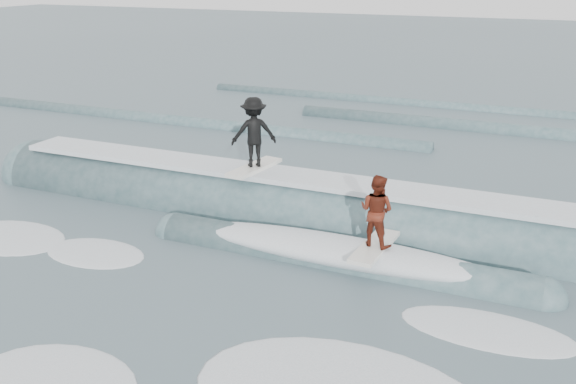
% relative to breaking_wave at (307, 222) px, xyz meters
% --- Properties ---
extents(ground, '(160.00, 160.00, 0.00)m').
position_rel_breaking_wave_xyz_m(ground, '(-0.23, -5.55, -0.04)').
color(ground, '#40545D').
rests_on(ground, ground).
extents(breaking_wave, '(21.10, 3.95, 2.34)m').
position_rel_breaking_wave_xyz_m(breaking_wave, '(0.00, 0.00, 0.00)').
color(breaking_wave, '#35545A').
rests_on(breaking_wave, ground).
extents(surfer_black, '(1.42, 2.06, 2.01)m').
position_rel_breaking_wave_xyz_m(surfer_black, '(-1.68, 0.28, 2.19)').
color(surfer_black, white).
rests_on(surfer_black, ground).
extents(surfer_red, '(0.92, 2.03, 1.75)m').
position_rel_breaking_wave_xyz_m(surfer_red, '(2.43, -1.92, 1.29)').
color(surfer_red, white).
rests_on(surfer_red, ground).
extents(whitewater, '(15.54, 6.61, 0.10)m').
position_rel_breaking_wave_xyz_m(whitewater, '(1.37, -6.01, -0.04)').
color(whitewater, white).
rests_on(whitewater, ground).
extents(far_swells, '(37.26, 8.65, 0.80)m').
position_rel_breaking_wave_xyz_m(far_swells, '(-0.76, 12.10, -0.04)').
color(far_swells, '#35545A').
rests_on(far_swells, ground).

